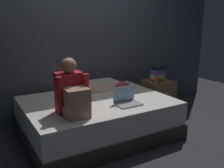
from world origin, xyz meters
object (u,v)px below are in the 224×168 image
(bed, at_px, (97,117))
(mug, at_px, (158,80))
(clothes_pile, at_px, (121,85))
(laptop, at_px, (127,100))
(book_stack, at_px, (158,74))
(person_sitting, at_px, (72,93))
(nightstand, at_px, (158,97))
(pillow, at_px, (100,85))

(bed, xyz_separation_m, mug, (1.17, 0.11, 0.37))
(mug, relative_size, clothes_pile, 0.29)
(bed, xyz_separation_m, clothes_pile, (0.59, 0.31, 0.32))
(laptop, distance_m, book_stack, 1.19)
(person_sitting, bearing_deg, mug, 15.13)
(bed, xyz_separation_m, laptop, (0.25, -0.37, 0.32))
(person_sitting, distance_m, mug, 1.73)
(bed, relative_size, mug, 22.22)
(bed, bearing_deg, clothes_pile, 27.70)
(nightstand, height_order, person_sitting, person_sitting)
(person_sitting, bearing_deg, clothes_pile, 30.89)
(nightstand, bearing_deg, bed, -169.96)
(pillow, relative_size, book_stack, 2.09)
(bed, bearing_deg, nightstand, 10.04)
(book_stack, bearing_deg, nightstand, 9.80)
(person_sitting, distance_m, book_stack, 1.85)
(book_stack, bearing_deg, pillow, 167.17)
(book_stack, relative_size, mug, 2.97)
(laptop, distance_m, mug, 1.04)
(bed, height_order, person_sitting, person_sitting)
(person_sitting, bearing_deg, book_stack, 17.76)
(pillow, relative_size, mug, 6.22)
(nightstand, height_order, mug, mug)
(book_stack, height_order, clothes_pile, book_stack)
(bed, height_order, nightstand, nightstand)
(bed, xyz_separation_m, pillow, (0.28, 0.45, 0.33))
(person_sitting, distance_m, pillow, 1.12)
(person_sitting, relative_size, clothes_pile, 2.12)
(nightstand, distance_m, book_stack, 0.42)
(bed, relative_size, pillow, 3.57)
(person_sitting, bearing_deg, laptop, -2.20)
(nightstand, relative_size, pillow, 1.05)
(nightstand, relative_size, person_sitting, 0.90)
(bed, relative_size, laptop, 6.25)
(nightstand, bearing_deg, mug, -137.31)
(person_sitting, xyz_separation_m, clothes_pile, (1.08, 0.65, -0.19))
(pillow, height_order, mug, mug)
(mug, bearing_deg, laptop, -152.57)
(mug, height_order, clothes_pile, mug)
(laptop, bearing_deg, nightstand, 29.63)
(pillow, bearing_deg, book_stack, -12.83)
(pillow, distance_m, book_stack, 1.02)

